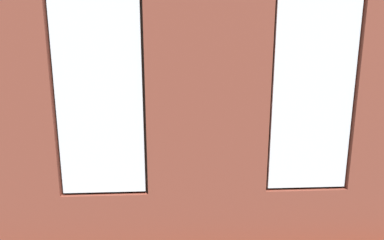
% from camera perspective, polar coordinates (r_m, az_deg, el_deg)
% --- Properties ---
extents(ground_plane, '(6.95, 5.81, 0.10)m').
position_cam_1_polar(ground_plane, '(6.11, 0.25, -9.70)').
color(ground_plane, brown).
extents(brick_wall_with_windows, '(6.35, 0.30, 3.05)m').
position_cam_1_polar(brick_wall_with_windows, '(3.27, 2.99, -0.36)').
color(brick_wall_with_windows, brown).
rests_on(brick_wall_with_windows, ground_plane).
extents(white_wall_right, '(0.10, 4.81, 3.05)m').
position_cam_1_polar(white_wall_right, '(6.19, -29.92, 4.08)').
color(white_wall_right, white).
rests_on(white_wall_right, ground_plane).
extents(couch_by_window, '(1.76, 0.87, 0.80)m').
position_cam_1_polar(couch_by_window, '(4.23, -6.15, -14.00)').
color(couch_by_window, black).
rests_on(couch_by_window, ground_plane).
extents(couch_left, '(0.87, 1.95, 0.80)m').
position_cam_1_polar(couch_left, '(5.99, 25.30, -7.41)').
color(couch_left, black).
rests_on(couch_left, ground_plane).
extents(coffee_table, '(1.55, 0.79, 0.41)m').
position_cam_1_polar(coffee_table, '(6.34, -1.45, -4.99)').
color(coffee_table, '#A87547').
rests_on(coffee_table, ground_plane).
extents(cup_ceramic, '(0.09, 0.09, 0.11)m').
position_cam_1_polar(cup_ceramic, '(6.20, -5.72, -4.45)').
color(cup_ceramic, '#4C4C51').
rests_on(cup_ceramic, coffee_table).
extents(candle_jar, '(0.08, 0.08, 0.11)m').
position_cam_1_polar(candle_jar, '(6.47, 2.28, -3.73)').
color(candle_jar, '#B7333D').
rests_on(candle_jar, coffee_table).
extents(table_plant_small, '(0.15, 0.15, 0.24)m').
position_cam_1_polar(table_plant_small, '(6.39, -3.22, -3.27)').
color(table_plant_small, gray).
rests_on(table_plant_small, coffee_table).
extents(remote_black, '(0.16, 0.15, 0.02)m').
position_cam_1_polar(remote_black, '(6.22, -0.35, -4.77)').
color(remote_black, black).
rests_on(remote_black, coffee_table).
extents(remote_gray, '(0.12, 0.17, 0.02)m').
position_cam_1_polar(remote_gray, '(6.33, -1.45, -4.49)').
color(remote_gray, '#59595B').
rests_on(remote_gray, coffee_table).
extents(media_console, '(0.94, 0.42, 0.56)m').
position_cam_1_polar(media_console, '(6.94, -24.11, -5.28)').
color(media_console, black).
rests_on(media_console, ground_plane).
extents(tv_flatscreen, '(0.92, 0.20, 0.63)m').
position_cam_1_polar(tv_flatscreen, '(6.80, -24.50, -0.45)').
color(tv_flatscreen, black).
rests_on(tv_flatscreen, media_console).
extents(papasan_chair, '(1.04, 1.04, 0.67)m').
position_cam_1_polar(papasan_chair, '(7.71, -0.80, -1.55)').
color(papasan_chair, olive).
rests_on(papasan_chair, ground_plane).
extents(potted_plant_by_left_couch, '(0.33, 0.33, 0.61)m').
position_cam_1_polar(potted_plant_by_left_couch, '(7.05, 17.01, -3.49)').
color(potted_plant_by_left_couch, '#9E5638').
rests_on(potted_plant_by_left_couch, ground_plane).
extents(potted_plant_between_couches, '(0.97, 0.96, 1.46)m').
position_cam_1_polar(potted_plant_between_couches, '(4.29, 11.98, -8.56)').
color(potted_plant_between_couches, '#47423D').
rests_on(potted_plant_between_couches, ground_plane).
extents(potted_plant_mid_room_small, '(0.31, 0.31, 0.57)m').
position_cam_1_polar(potted_plant_mid_room_small, '(6.49, 8.29, -4.57)').
color(potted_plant_mid_room_small, beige).
rests_on(potted_plant_mid_room_small, ground_plane).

